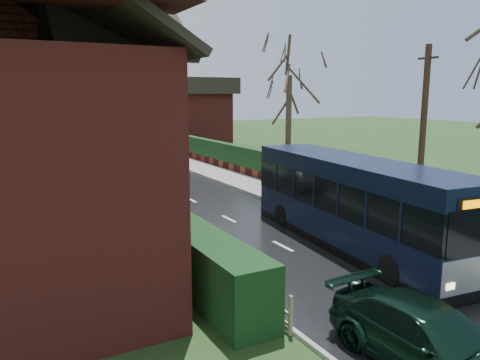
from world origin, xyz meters
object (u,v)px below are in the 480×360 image
car_silver (129,189)px  car_green (430,339)px  bus (354,204)px  telegraph_pole (422,138)px

car_silver → car_green: 16.29m
bus → car_silver: bearing=122.0°
bus → car_green: (-3.71, -6.20, -0.86)m
bus → telegraph_pole: bearing=14.0°
bus → car_green: size_ratio=2.35×
telegraph_pole → car_green: bearing=-136.1°
car_silver → car_green: (1.20, -16.25, -0.06)m
car_silver → car_green: size_ratio=0.93×
bus → car_silver: size_ratio=2.53×
bus → car_silver: 11.21m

